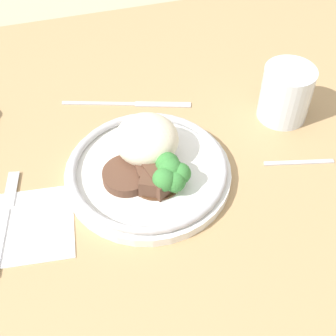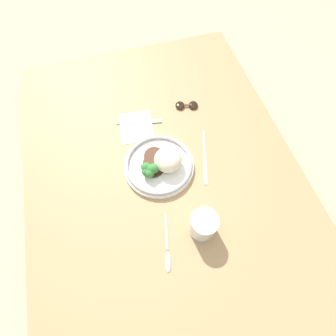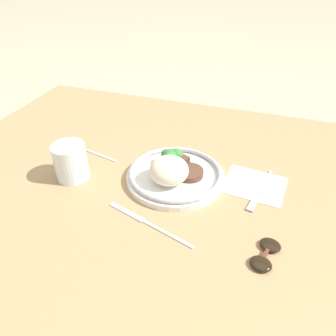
% 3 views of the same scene
% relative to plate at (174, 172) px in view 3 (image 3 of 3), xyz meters
% --- Properties ---
extents(ground_plane, '(8.00, 8.00, 0.00)m').
position_rel_plate_xyz_m(ground_plane, '(0.00, 0.01, -0.07)').
color(ground_plane, tan).
extents(dining_table, '(1.28, 0.94, 0.04)m').
position_rel_plate_xyz_m(dining_table, '(0.00, 0.01, -0.05)').
color(dining_table, tan).
rests_on(dining_table, ground).
extents(napkin, '(0.16, 0.14, 0.00)m').
position_rel_plate_xyz_m(napkin, '(-0.19, -0.04, -0.02)').
color(napkin, white).
rests_on(napkin, dining_table).
extents(plate, '(0.24, 0.24, 0.08)m').
position_rel_plate_xyz_m(plate, '(0.00, 0.00, 0.00)').
color(plate, white).
rests_on(plate, dining_table).
extents(juice_glass, '(0.08, 0.08, 0.09)m').
position_rel_plate_xyz_m(juice_glass, '(0.25, 0.07, 0.02)').
color(juice_glass, orange).
rests_on(juice_glass, dining_table).
extents(fork, '(0.05, 0.17, 0.00)m').
position_rel_plate_xyz_m(fork, '(-0.21, -0.01, -0.02)').
color(fork, '#B7B7BC').
rests_on(fork, napkin).
extents(knife, '(0.21, 0.07, 0.00)m').
position_rel_plate_xyz_m(knife, '(0.01, 0.16, -0.02)').
color(knife, '#B7B7BC').
rests_on(knife, dining_table).
extents(spoon, '(0.17, 0.05, 0.01)m').
position_rel_plate_xyz_m(spoon, '(0.29, -0.05, -0.02)').
color(spoon, '#B7B7BC').
rests_on(spoon, dining_table).
extents(sunglasses, '(0.06, 0.10, 0.01)m').
position_rel_plate_xyz_m(sunglasses, '(-0.24, 0.17, -0.02)').
color(sunglasses, black).
rests_on(sunglasses, dining_table).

